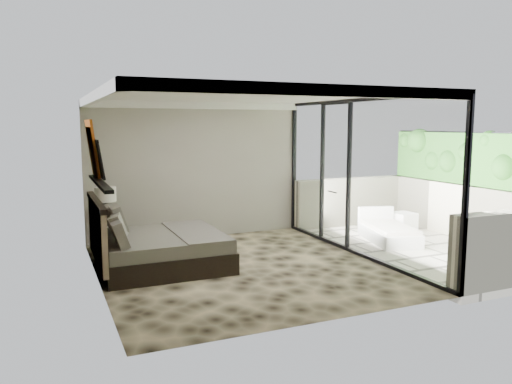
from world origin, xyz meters
name	(u,v)px	position (x,y,z in m)	size (l,w,h in m)	color
floor	(242,268)	(0.00, 0.00, 0.00)	(5.00, 5.00, 0.00)	black
ceiling	(241,96)	(0.00, 0.00, 2.79)	(4.50, 5.00, 0.02)	silver
back_wall	(197,171)	(0.00, 2.49, 1.40)	(4.50, 0.02, 2.80)	gray
left_wall	(97,191)	(-2.24, 0.00, 1.40)	(0.02, 5.00, 2.80)	gray
glass_wall	(358,178)	(2.25, 0.00, 1.40)	(0.08, 5.00, 2.80)	white
terrace_slab	(421,249)	(3.75, 0.00, -0.06)	(3.00, 5.00, 0.12)	#BEB6A2
parapet_far	(474,213)	(5.10, 0.00, 0.55)	(0.30, 5.00, 1.10)	beige
foliage_hedge	(478,159)	(5.10, 0.00, 1.65)	(0.36, 4.60, 1.10)	#357223
picture_ledge	(100,183)	(-2.18, 0.10, 1.50)	(0.12, 2.20, 0.05)	black
bed	(156,248)	(-1.29, 0.58, 0.34)	(2.06, 1.99, 1.13)	black
nightstand	(105,241)	(-1.95, 1.82, 0.23)	(0.46, 0.46, 0.46)	black
table_lamp	(106,201)	(-1.91, 1.88, 0.97)	(0.38, 0.38, 0.70)	black
abstract_canvas	(92,148)	(-2.19, 0.86, 1.97)	(0.04, 0.90, 0.90)	#A70E0E
framed_print	(99,159)	(-2.14, 0.41, 1.82)	(0.03, 0.50, 0.60)	black
ottoman	(403,223)	(4.23, 1.11, 0.22)	(0.44, 0.44, 0.44)	white
lounger	(388,232)	(3.43, 0.60, 0.19)	(1.12, 1.67, 0.60)	silver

